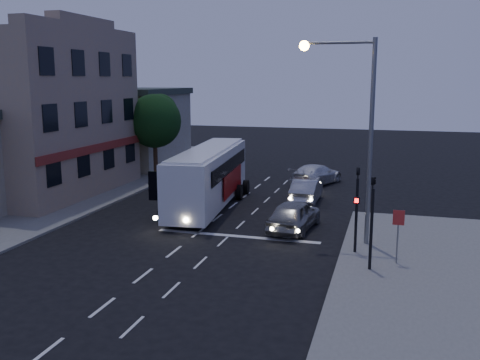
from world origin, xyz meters
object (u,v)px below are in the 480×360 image
(tour_bus, at_px, (209,175))
(traffic_signal_side, at_px, (372,212))
(streetlight, at_px, (356,118))
(car_suv, at_px, (294,215))
(regulatory_sign, at_px, (398,228))
(traffic_signal_main, at_px, (357,199))
(street_tree, at_px, (154,119))
(car_sedan_a, at_px, (306,191))
(car_sedan_b, at_px, (316,174))

(tour_bus, bearing_deg, traffic_signal_side, -47.20)
(traffic_signal_side, relative_size, streetlight, 0.46)
(car_suv, distance_m, regulatory_sign, 6.40)
(traffic_signal_main, height_order, street_tree, street_tree)
(car_sedan_a, bearing_deg, regulatory_sign, 116.74)
(streetlight, bearing_deg, regulatory_sign, -51.25)
(traffic_signal_side, relative_size, regulatory_sign, 1.86)
(traffic_signal_main, height_order, streetlight, streetlight)
(car_sedan_a, bearing_deg, traffic_signal_main, 110.68)
(car_sedan_b, bearing_deg, traffic_signal_side, 124.50)
(regulatory_sign, height_order, streetlight, streetlight)
(car_sedan_b, relative_size, traffic_signal_main, 1.22)
(street_tree, bearing_deg, car_suv, -41.66)
(car_sedan_a, relative_size, regulatory_sign, 1.95)
(car_suv, relative_size, streetlight, 0.50)
(regulatory_sign, bearing_deg, traffic_signal_main, 149.16)
(car_sedan_b, height_order, traffic_signal_side, traffic_signal_side)
(car_sedan_b, height_order, regulatory_sign, regulatory_sign)
(car_suv, xyz_separation_m, traffic_signal_side, (3.89, -5.00, 1.66))
(car_sedan_a, height_order, car_sedan_b, car_sedan_b)
(traffic_signal_side, xyz_separation_m, street_tree, (-16.51, 16.22, 2.08))
(car_suv, height_order, traffic_signal_side, traffic_signal_side)
(car_sedan_b, height_order, traffic_signal_main, traffic_signal_main)
(regulatory_sign, bearing_deg, car_sedan_b, 108.83)
(car_suv, xyz_separation_m, traffic_signal_main, (3.19, -3.02, 1.66))
(tour_bus, relative_size, street_tree, 1.85)
(tour_bus, bearing_deg, car_sedan_b, 53.43)
(traffic_signal_main, distance_m, regulatory_sign, 2.14)
(street_tree, bearing_deg, traffic_signal_main, -42.03)
(traffic_signal_side, bearing_deg, car_suv, 127.89)
(tour_bus, relative_size, car_sedan_a, 2.68)
(tour_bus, relative_size, regulatory_sign, 5.22)
(car_suv, relative_size, traffic_signal_side, 1.10)
(regulatory_sign, distance_m, streetlight, 5.18)
(regulatory_sign, bearing_deg, traffic_signal_side, -136.08)
(traffic_signal_side, height_order, regulatory_sign, traffic_signal_side)
(tour_bus, bearing_deg, street_tree, 126.29)
(car_suv, height_order, regulatory_sign, regulatory_sign)
(regulatory_sign, bearing_deg, tour_bus, 144.54)
(car_sedan_a, distance_m, street_tree, 13.72)
(traffic_signal_side, distance_m, street_tree, 23.24)
(regulatory_sign, xyz_separation_m, streetlight, (-1.96, 2.44, 4.14))
(car_suv, xyz_separation_m, car_sedan_a, (-0.38, 6.32, -0.06))
(regulatory_sign, distance_m, street_tree, 23.40)
(car_sedan_b, relative_size, traffic_signal_side, 1.22)
(car_sedan_a, xyz_separation_m, car_sedan_b, (-0.19, 5.67, 0.02))
(traffic_signal_side, bearing_deg, regulatory_sign, 43.92)
(car_sedan_b, bearing_deg, regulatory_sign, 128.61)
(car_sedan_b, bearing_deg, street_tree, 23.41)
(traffic_signal_main, bearing_deg, streetlight, 100.20)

